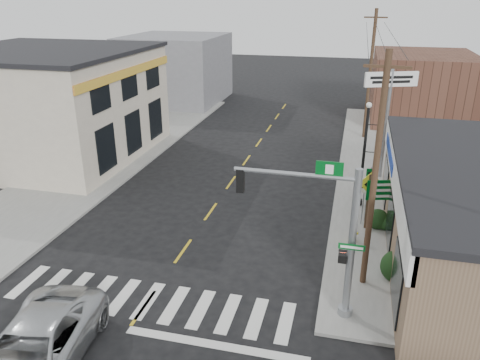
% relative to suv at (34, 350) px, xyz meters
% --- Properties ---
extents(ground, '(140.00, 140.00, 0.00)m').
position_rel_suv_xyz_m(ground, '(1.73, 3.51, -0.79)').
color(ground, black).
rests_on(ground, ground).
extents(sidewalk_right, '(6.00, 38.00, 0.13)m').
position_rel_suv_xyz_m(sidewalk_right, '(10.73, 16.51, -0.73)').
color(sidewalk_right, gray).
rests_on(sidewalk_right, ground).
extents(sidewalk_left, '(6.00, 38.00, 0.13)m').
position_rel_suv_xyz_m(sidewalk_left, '(-7.27, 16.51, -0.73)').
color(sidewalk_left, gray).
rests_on(sidewalk_left, ground).
extents(center_line, '(0.12, 56.00, 0.01)m').
position_rel_suv_xyz_m(center_line, '(1.73, 11.51, -0.79)').
color(center_line, gold).
rests_on(center_line, ground).
extents(crosswalk, '(11.00, 2.20, 0.01)m').
position_rel_suv_xyz_m(crosswalk, '(1.73, 3.91, -0.79)').
color(crosswalk, silver).
rests_on(crosswalk, ground).
extents(left_building, '(12.00, 12.00, 6.80)m').
position_rel_suv_xyz_m(left_building, '(-11.27, 17.51, 2.61)').
color(left_building, beige).
rests_on(left_building, ground).
extents(bldg_distant_right, '(8.00, 10.00, 5.60)m').
position_rel_suv_xyz_m(bldg_distant_right, '(13.73, 33.51, 2.01)').
color(bldg_distant_right, brown).
rests_on(bldg_distant_right, ground).
extents(bldg_distant_left, '(9.00, 10.00, 6.40)m').
position_rel_suv_xyz_m(bldg_distant_left, '(-9.27, 35.51, 2.41)').
color(bldg_distant_left, slate).
rests_on(bldg_distant_left, ground).
extents(suv, '(3.42, 6.02, 1.58)m').
position_rel_suv_xyz_m(suv, '(0.00, 0.00, 0.00)').
color(suv, '#B6B9BC').
rests_on(suv, ground).
extents(traffic_signal_pole, '(4.31, 0.36, 5.46)m').
position_rel_suv_xyz_m(traffic_signal_pole, '(8.00, 4.69, 2.60)').
color(traffic_signal_pole, gray).
rests_on(traffic_signal_pole, sidewalk_right).
extents(guide_sign, '(1.53, 0.13, 2.67)m').
position_rel_suv_xyz_m(guide_sign, '(9.93, 11.28, 1.08)').
color(guide_sign, '#463020').
rests_on(guide_sign, sidewalk_right).
extents(fire_hydrant, '(0.24, 0.24, 0.77)m').
position_rel_suv_xyz_m(fire_hydrant, '(8.82, 9.91, -0.25)').
color(fire_hydrant, yellow).
rests_on(fire_hydrant, sidewalk_right).
extents(ped_crossing_sign, '(1.07, 0.08, 2.76)m').
position_rel_suv_xyz_m(ped_crossing_sign, '(9.35, 11.36, 1.23)').
color(ped_crossing_sign, gray).
rests_on(ped_crossing_sign, sidewalk_right).
extents(lamp_post, '(0.70, 0.55, 5.35)m').
position_rel_suv_xyz_m(lamp_post, '(9.06, 13.89, 2.44)').
color(lamp_post, black).
rests_on(lamp_post, sidewalk_right).
extents(dance_center_sign, '(3.03, 0.19, 6.44)m').
position_rel_suv_xyz_m(dance_center_sign, '(10.18, 18.25, 4.22)').
color(dance_center_sign, gray).
rests_on(dance_center_sign, sidewalk_right).
extents(bare_tree, '(2.26, 2.26, 4.52)m').
position_rel_suv_xyz_m(bare_tree, '(11.76, 9.85, 2.89)').
color(bare_tree, black).
rests_on(bare_tree, sidewalk_right).
extents(shrub_front, '(1.24, 1.24, 0.93)m').
position_rel_suv_xyz_m(shrub_front, '(10.46, 7.42, -0.20)').
color(shrub_front, '#253E19').
rests_on(shrub_front, sidewalk_right).
extents(shrub_back, '(0.98, 0.98, 0.73)m').
position_rel_suv_xyz_m(shrub_back, '(9.88, 11.60, -0.29)').
color(shrub_back, black).
rests_on(shrub_back, sidewalk_right).
extents(utility_pole_near, '(1.49, 0.22, 8.59)m').
position_rel_suv_xyz_m(utility_pole_near, '(9.23, 6.81, 3.74)').
color(utility_pole_near, '#44331D').
rests_on(utility_pole_near, sidewalk_right).
extents(utility_pole_far, '(1.60, 0.24, 9.17)m').
position_rel_suv_xyz_m(utility_pole_far, '(9.23, 26.43, 4.04)').
color(utility_pole_far, '#3D321D').
rests_on(utility_pole_far, sidewalk_right).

